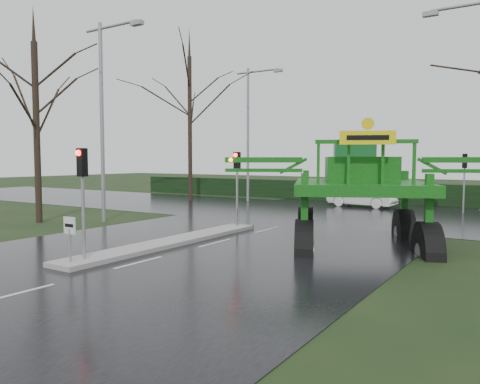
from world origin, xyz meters
The scene contains 15 objects.
ground centered at (0.00, 0.00, 0.00)m, with size 140.00×140.00×0.00m, color black.
road_main centered at (0.00, 10.00, 0.00)m, with size 14.00×80.00×0.02m, color black.
road_cross centered at (0.00, 16.00, 0.01)m, with size 80.00×12.00×0.02m, color black.
median_island centered at (-1.30, 3.00, 0.09)m, with size 1.20×10.00×0.16m, color gray.
hedge_row centered at (0.00, 24.00, 0.75)m, with size 44.00×0.90×1.50m, color black.
keep_left_sign centered at (-1.30, -1.50, 1.06)m, with size 0.50×0.07×1.35m.
traffic_signal_near centered at (-1.30, -1.01, 2.59)m, with size 0.26×0.33×3.52m.
traffic_signal_mid centered at (-1.30, 7.49, 2.59)m, with size 0.26×0.33×3.52m.
traffic_signal_far centered at (6.50, 20.01, 2.59)m, with size 0.26×0.33×3.52m.
street_light_left_near centered at (-8.19, 6.00, 5.99)m, with size 3.85×0.30×10.00m.
street_light_left_far centered at (-8.19, 20.00, 5.99)m, with size 3.85×0.30×10.00m.
tree_left_near centered at (-11.00, 4.00, 5.85)m, with size 6.30×6.30×10.85m.
tree_left_far centered at (-12.50, 18.00, 7.15)m, with size 7.70×7.70×13.26m.
crop_sprayer centered at (3.39, 4.65, 2.69)m, with size 9.37×7.71×5.69m.
white_sedan centered at (0.28, 20.30, 0.00)m, with size 1.55×4.43×1.46m, color white.
Camera 1 is at (10.31, -10.23, 3.19)m, focal length 35.00 mm.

